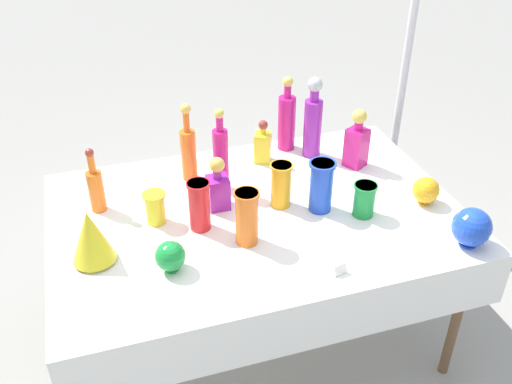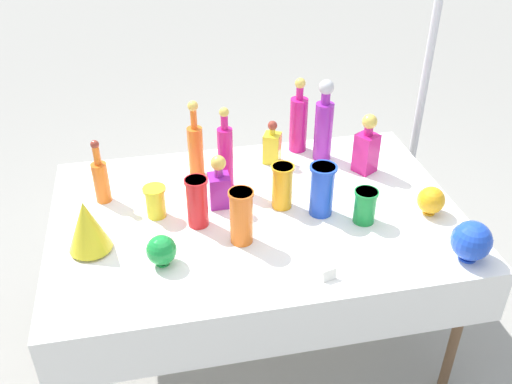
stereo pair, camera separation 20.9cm
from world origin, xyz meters
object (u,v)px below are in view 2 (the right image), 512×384
Objects in this scene: tall_bottle_4 at (324,124)px; square_decanter_2 at (219,185)px; tall_bottle_3 at (196,147)px; slender_vase_0 at (155,201)px; tall_bottle_1 at (225,155)px; slender_vase_5 at (241,216)px; square_decanter_1 at (367,147)px; tall_bottle_2 at (101,179)px; slender_vase_3 at (282,185)px; cardboard_box_behind_left at (227,197)px; round_bowl_0 at (161,250)px; square_decanter_0 at (272,146)px; slender_vase_1 at (197,201)px; tall_bottle_0 at (299,121)px; round_bowl_2 at (471,241)px; slender_vase_2 at (322,189)px; canopy_pole at (420,107)px; slender_vase_4 at (365,205)px; fluted_vase_0 at (87,226)px; round_bowl_1 at (431,200)px.

square_decanter_2 is at bearing -151.12° from tall_bottle_4.
tall_bottle_3 reaches higher than square_decanter_2.
tall_bottle_3 is 2.70× the size of slender_vase_0.
slender_vase_0 is at bearing -152.94° from tall_bottle_1.
slender_vase_5 is at bearing -36.78° from slender_vase_0.
slender_vase_0 is (-1.00, -0.18, -0.05)m from square_decanter_1.
tall_bottle_2 reaches higher than slender_vase_3.
slender_vase_3 is at bearing -14.84° from tall_bottle_2.
tall_bottle_2 is 1.28m from cardboard_box_behind_left.
square_decanter_1 is 2.40× the size of round_bowl_0.
slender_vase_1 is (-0.42, -0.44, 0.03)m from square_decanter_0.
tall_bottle_0 is 1.65× the size of slender_vase_5.
tall_bottle_0 is 0.52m from slender_vase_3.
slender_vase_3 is at bearing -128.35° from tall_bottle_4.
round_bowl_2 is at bearing -26.54° from tall_bottle_2.
tall_bottle_1 reaches higher than slender_vase_2.
canopy_pole reaches higher than tall_bottle_2.
fluted_vase_0 is (-1.12, 0.03, 0.04)m from slender_vase_4.
tall_bottle_0 is at bearing 121.82° from round_bowl_1.
tall_bottle_1 reaches higher than slender_vase_1.
slender_vase_3 is at bearing -96.51° from square_decanter_0.
slender_vase_0 is at bearing 143.22° from slender_vase_5.
canopy_pole is (0.47, 0.41, -0.03)m from square_decanter_1.
slender_vase_5 is at bearing -178.07° from round_bowl_1.
fluted_vase_0 is at bearing -169.84° from slender_vase_3.
tall_bottle_3 is 1.62× the size of slender_vase_5.
square_decanter_2 is 1.06× the size of slender_vase_2.
slender_vase_1 reaches higher than slender_vase_0.
cardboard_box_behind_left is at bearing 65.77° from slender_vase_0.
square_decanter_2 is 0.11× the size of canopy_pole.
tall_bottle_1 is 0.18× the size of canopy_pole.
tall_bottle_1 is 1.80× the size of square_decanter_0.
slender_vase_1 is at bearing -121.33° from tall_bottle_1.
round_bowl_2 is (0.42, -0.97, -0.07)m from tall_bottle_0.
slender_vase_0 reaches higher than round_bowl_0.
tall_bottle_1 reaches higher than slender_vase_5.
canopy_pole reaches higher than round_bowl_2.
fluted_vase_0 reaches higher than round_bowl_2.
slender_vase_4 reaches higher than round_bowl_1.
round_bowl_2 reaches higher than slender_vase_0.
tall_bottle_1 is 1.69× the size of slender_vase_5.
slender_vase_3 is at bearing 150.49° from slender_vase_4.
square_decanter_0 reaches higher than slender_vase_0.
round_bowl_2 is (0.32, -0.86, -0.10)m from tall_bottle_4.
fluted_vase_0 is (-0.43, -0.09, 0.00)m from slender_vase_1.
round_bowl_1 reaches higher than round_bowl_0.
canopy_pole is at bearing 33.82° from slender_vase_3.
square_decanter_0 is at bearing 66.29° from slender_vase_5.
canopy_pole is at bearing 21.72° from slender_vase_0.
slender_vase_2 is at bearing 16.35° from round_bowl_0.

